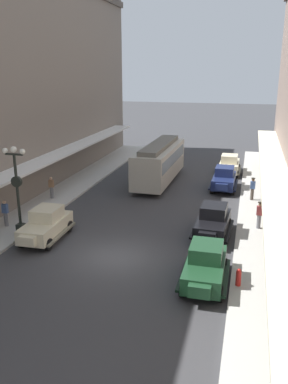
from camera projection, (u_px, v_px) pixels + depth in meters
ground_plane at (115, 257)px, 21.26m from camera, size 200.00×200.00×0.00m
sidewalk_right at (264, 273)px, 19.42m from camera, size 3.00×60.00×0.15m
parked_car_0 at (46, 224)px, 23.26m from camera, size 2.21×4.28×1.84m
parked_car_1 at (205, 264)px, 18.45m from camera, size 2.16×4.27×1.84m
parked_car_2 at (213, 221)px, 23.73m from camera, size 2.30×4.32×1.84m
parked_car_3 at (224, 178)px, 32.90m from camera, size 2.19×4.28×1.84m
parked_car_4 at (229, 164)px, 37.77m from camera, size 2.17×4.27×1.84m
streetcar at (159, 161)px, 34.63m from camera, size 2.67×9.64×3.46m
lamp_post_with_clock at (17, 186)px, 23.35m from camera, size 1.42×0.44×5.16m
fire_hydrant at (239, 277)px, 18.10m from camera, size 0.24×0.24×0.82m
pedestrian_0 at (51, 187)px, 30.21m from camera, size 0.36×0.24×1.64m
pedestrian_2 at (259, 215)px, 24.47m from camera, size 0.36×0.28×1.67m
pedestrian_3 at (5, 213)px, 24.85m from camera, size 0.36×0.24×1.64m
pedestrian_4 at (252, 189)px, 29.80m from camera, size 0.36×0.28×1.67m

